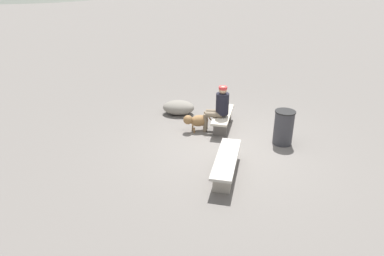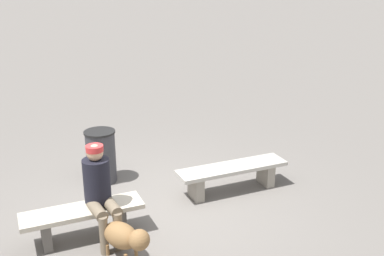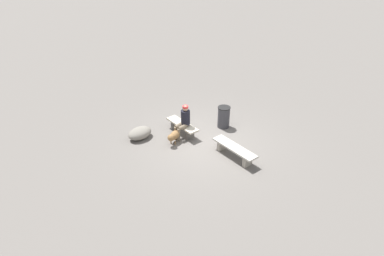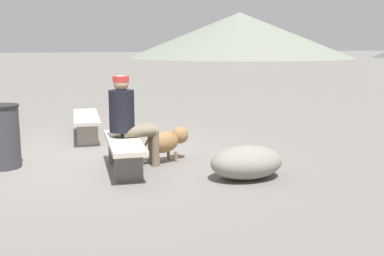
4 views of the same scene
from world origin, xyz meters
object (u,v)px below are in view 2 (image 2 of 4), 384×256
Objects in this scene: seated_person at (99,187)px; trash_bin at (101,156)px; dog at (125,237)px; bench_right at (83,217)px; bench_left at (232,173)px.

seated_person is 1.78m from trash_bin.
dog is 0.86× the size of trash_bin.
bench_right is 0.77m from dog.
dog is 2.31m from trash_bin.
bench_left is 2.18m from trash_bin.
bench_right is at bearing -178.67° from dog.
dog reaches higher than bench_left.
trash_bin is (-0.55, -2.24, 0.13)m from dog.
seated_person reaches higher than bench_right.
bench_left is 2.47m from bench_right.
trash_bin is at bearing -108.80° from seated_person.
seated_person reaches higher than dog.
trash_bin is (-0.62, -1.64, -0.29)m from seated_person.
bench_left is at bearing -169.96° from bench_right.
bench_left is at bearing 90.13° from dog.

